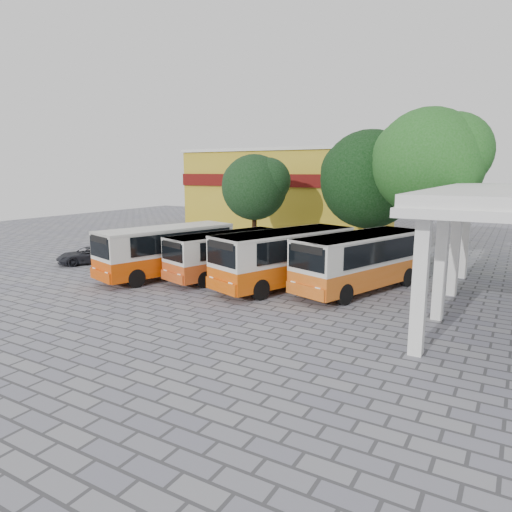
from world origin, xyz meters
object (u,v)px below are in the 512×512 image
Objects in this scene: bus_far_left at (167,248)px; bus_far_right at (361,258)px; parked_car at (88,255)px; bus_centre_right at (285,255)px; bus_centre_left at (227,252)px.

bus_far_right reaches higher than bus_far_left.
parked_car is at bearing -154.27° from bus_far_right.
bus_far_right is 2.20× the size of parked_car.
bus_centre_right reaches higher than bus_far_left.
bus_centre_right is at bearing 27.55° from bus_far_left.
bus_centre_right is 2.24× the size of parked_car.
bus_centre_right is (6.99, 1.33, 0.05)m from bus_far_left.
bus_far_left is 0.97× the size of bus_centre_right.
bus_centre_left is 0.89× the size of bus_far_right.
bus_far_right is 18.11m from parked_car.
bus_centre_right is at bearing -143.33° from bus_far_right.
bus_far_right is (7.51, 1.06, 0.19)m from bus_centre_left.
bus_far_right reaches higher than bus_centre_left.
bus_centre_left is at bearing -153.16° from bus_far_right.
bus_centre_left reaches higher than parked_car.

